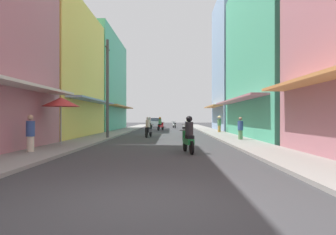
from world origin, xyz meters
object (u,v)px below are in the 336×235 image
Objects in this scene: pedestrian_midway at (240,129)px; motorbike_green at (188,136)px; pedestrian_crossing at (30,135)px; motorbike_red at (161,124)px; motorbike_white at (174,125)px; parked_car at (156,122)px; motorbike_orange at (149,124)px; motorbike_black at (149,128)px; motorbike_silver at (185,130)px; utility_pole at (107,88)px; vendor_umbrella at (61,102)px; motorbike_blue at (187,123)px; pedestrian_foreground at (219,123)px.

motorbike_green is at bearing -120.50° from pedestrian_midway.
pedestrian_crossing is at bearing -145.91° from pedestrian_midway.
motorbike_white is at bearing 78.49° from motorbike_red.
motorbike_orange is at bearing -94.61° from parked_car.
motorbike_black and motorbike_orange have the same top height.
motorbike_silver is 0.26× the size of utility_pole.
vendor_umbrella is (-6.47, -9.30, 1.77)m from motorbike_silver.
pedestrian_midway reaches higher than motorbike_white.
motorbike_blue is 2.86m from motorbike_white.
pedestrian_midway is at bearing -70.50° from motorbike_orange.
utility_pole is (-9.03, -7.76, 2.58)m from pedestrian_foreground.
motorbike_green is 1.04× the size of motorbike_red.
motorbike_green is at bearing -16.59° from vendor_umbrella.
vendor_umbrella is (-9.79, -4.39, 1.50)m from pedestrian_midway.
vendor_umbrella reaches higher than motorbike_orange.
pedestrian_foreground is (7.00, -18.36, 0.22)m from parked_car.
motorbike_black is 24.01m from parked_car.
motorbike_red reaches higher than motorbike_white.
motorbike_red is 1.12× the size of pedestrian_midway.
pedestrian_crossing is at bearing -101.27° from motorbike_white.
parked_car is at bearing 98.64° from motorbike_silver.
motorbike_green is at bearing -92.84° from motorbike_blue.
motorbike_orange is at bearing -135.94° from motorbike_blue.
motorbike_white is 1.16× the size of pedestrian_midway.
motorbike_red is at bearing 87.67° from motorbike_black.
motorbike_blue is 33.76m from pedestrian_crossing.
pedestrian_foreground reaches higher than motorbike_red.
pedestrian_crossing is (-3.97, -10.68, 0.11)m from motorbike_black.
motorbike_red is 0.97× the size of motorbike_white.
motorbike_silver is 0.72× the size of vendor_umbrella.
motorbike_black is 1.16× the size of pedestrian_midway.
pedestrian_midway is at bearing 59.50° from motorbike_green.
motorbike_orange is 27.79m from pedestrian_crossing.
motorbike_blue is at bearing 44.06° from motorbike_orange.
motorbike_green is 1.00× the size of motorbike_white.
utility_pole is at bearing 81.55° from pedestrian_crossing.
pedestrian_foreground is (3.51, 4.57, 0.46)m from motorbike_silver.
motorbike_blue is 1.05× the size of motorbike_red.
motorbike_white is (1.66, 8.15, -0.20)m from motorbike_red.
motorbike_blue is 1.01× the size of motorbike_green.
utility_pole reaches higher than motorbike_silver.
motorbike_blue reaches higher than parked_car.
pedestrian_foreground reaches higher than motorbike_blue.
motorbike_green is 1.11× the size of pedestrian_crossing.
pedestrian_midway is at bearing -70.18° from motorbike_red.
motorbike_red is at bearing -84.60° from parked_car.
pedestrian_crossing is at bearing -120.01° from motorbike_silver.
pedestrian_crossing reaches higher than motorbike_green.
pedestrian_foreground is (4.19, -14.36, 0.46)m from motorbike_white.
pedestrian_crossing is at bearing -98.45° from utility_pole.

